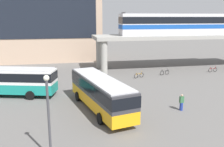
# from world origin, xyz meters

# --- Properties ---
(ground_plane) EXTENTS (120.00, 120.00, 0.00)m
(ground_plane) POSITION_xyz_m (0.00, 10.00, 0.00)
(ground_plane) COLOR #605E5B
(station_building) EXTENTS (25.32, 11.84, 18.02)m
(station_building) POSITION_xyz_m (-8.84, 31.86, 9.01)
(station_building) COLOR tan
(station_building) RESTS_ON ground_plane
(elevated_platform) EXTENTS (30.23, 6.63, 5.84)m
(elevated_platform) POSITION_xyz_m (16.16, 17.76, 5.03)
(elevated_platform) COLOR #9E9B93
(elevated_platform) RESTS_ON ground_plane
(train) EXTENTS (22.64, 2.96, 3.84)m
(train) POSITION_xyz_m (16.80, 17.76, 7.81)
(train) COLOR silver
(train) RESTS_ON elevated_platform
(bus_main) EXTENTS (4.93, 11.33, 3.22)m
(bus_main) POSITION_xyz_m (-0.79, -0.22, 1.99)
(bus_main) COLOR orange
(bus_main) RESTS_ON ground_plane
(bus_secondary) EXTENTS (11.32, 5.43, 3.22)m
(bus_secondary) POSITION_xyz_m (-10.51, 6.36, 1.99)
(bus_secondary) COLOR teal
(bus_secondary) RESTS_ON ground_plane
(bicycle_red) EXTENTS (1.78, 0.32, 1.04)m
(bicycle_red) POSITION_xyz_m (20.12, 12.93, 0.36)
(bicycle_red) COLOR black
(bicycle_red) RESTS_ON ground_plane
(bicycle_black) EXTENTS (1.74, 0.55, 1.04)m
(bicycle_black) POSITION_xyz_m (11.46, 12.60, 0.36)
(bicycle_black) COLOR black
(bicycle_black) RESTS_ON ground_plane
(bicycle_orange) EXTENTS (1.68, 0.72, 1.04)m
(bicycle_orange) POSITION_xyz_m (6.91, 11.55, 0.36)
(bicycle_orange) COLOR black
(bicycle_orange) RESTS_ON ground_plane
(pedestrian_at_kerb) EXTENTS (0.42, 0.32, 1.63)m
(pedestrian_at_kerb) POSITION_xyz_m (6.93, -1.93, 0.76)
(pedestrian_at_kerb) COLOR navy
(pedestrian_at_kerb) RESTS_ON ground_plane
(lamp_post) EXTENTS (0.36, 0.36, 5.51)m
(lamp_post) POSITION_xyz_m (-5.23, -7.95, 3.30)
(lamp_post) COLOR #3F3F44
(lamp_post) RESTS_ON ground_plane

